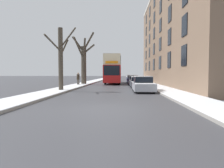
{
  "coord_description": "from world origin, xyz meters",
  "views": [
    {
      "loc": [
        0.84,
        -8.85,
        1.58
      ],
      "look_at": [
        -0.46,
        18.9,
        0.2
      ],
      "focal_mm": 32.0,
      "sensor_mm": 36.0,
      "label": 1
    }
  ],
  "objects_px": {
    "parked_car_0": "(143,85)",
    "parked_car_2": "(135,81)",
    "bare_tree_left_1": "(84,61)",
    "parked_car_3": "(133,80)",
    "parked_car_4": "(131,79)",
    "double_decker_bus": "(113,68)",
    "parked_car_1": "(138,82)",
    "bare_tree_left_0": "(61,58)",
    "pedestrian_left_sidewalk": "(78,78)"
  },
  "relations": [
    {
      "from": "bare_tree_left_0",
      "to": "parked_car_4",
      "type": "distance_m",
      "value": 22.42
    },
    {
      "from": "bare_tree_left_1",
      "to": "parked_car_2",
      "type": "xyz_separation_m",
      "value": [
        7.45,
        -0.64,
        -2.86
      ]
    },
    {
      "from": "bare_tree_left_1",
      "to": "parked_car_1",
      "type": "xyz_separation_m",
      "value": [
        7.45,
        -5.71,
        -2.89
      ]
    },
    {
      "from": "parked_car_2",
      "to": "pedestrian_left_sidewalk",
      "type": "xyz_separation_m",
      "value": [
        -7.84,
        -1.36,
        0.35
      ]
    },
    {
      "from": "parked_car_0",
      "to": "parked_car_2",
      "type": "height_order",
      "value": "parked_car_0"
    },
    {
      "from": "bare_tree_left_1",
      "to": "parked_car_0",
      "type": "height_order",
      "value": "bare_tree_left_1"
    },
    {
      "from": "bare_tree_left_1",
      "to": "parked_car_3",
      "type": "xyz_separation_m",
      "value": [
        7.45,
        4.27,
        -2.84
      ]
    },
    {
      "from": "parked_car_3",
      "to": "parked_car_4",
      "type": "distance_m",
      "value": 5.58
    },
    {
      "from": "bare_tree_left_1",
      "to": "pedestrian_left_sidewalk",
      "type": "height_order",
      "value": "bare_tree_left_1"
    },
    {
      "from": "parked_car_2",
      "to": "double_decker_bus",
      "type": "bearing_deg",
      "value": 122.33
    },
    {
      "from": "double_decker_bus",
      "to": "pedestrian_left_sidewalk",
      "type": "relative_size",
      "value": 6.54
    },
    {
      "from": "bare_tree_left_0",
      "to": "double_decker_bus",
      "type": "relative_size",
      "value": 0.51
    },
    {
      "from": "parked_car_0",
      "to": "parked_car_3",
      "type": "xyz_separation_m",
      "value": [
        0.0,
        15.41,
        0.01
      ]
    },
    {
      "from": "bare_tree_left_0",
      "to": "parked_car_4",
      "type": "relative_size",
      "value": 1.41
    },
    {
      "from": "parked_car_3",
      "to": "parked_car_0",
      "type": "bearing_deg",
      "value": -90.0
    },
    {
      "from": "parked_car_4",
      "to": "pedestrian_left_sidewalk",
      "type": "height_order",
      "value": "pedestrian_left_sidewalk"
    },
    {
      "from": "parked_car_3",
      "to": "double_decker_bus",
      "type": "bearing_deg",
      "value": 175.14
    },
    {
      "from": "parked_car_0",
      "to": "pedestrian_left_sidewalk",
      "type": "distance_m",
      "value": 12.04
    },
    {
      "from": "parked_car_4",
      "to": "parked_car_2",
      "type": "bearing_deg",
      "value": -90.0
    },
    {
      "from": "parked_car_0",
      "to": "parked_car_1",
      "type": "bearing_deg",
      "value": 90.0
    },
    {
      "from": "bare_tree_left_0",
      "to": "parked_car_1",
      "type": "relative_size",
      "value": 1.38
    },
    {
      "from": "parked_car_1",
      "to": "pedestrian_left_sidewalk",
      "type": "xyz_separation_m",
      "value": [
        -7.84,
        3.71,
        0.38
      ]
    },
    {
      "from": "parked_car_2",
      "to": "parked_car_3",
      "type": "bearing_deg",
      "value": 90.0
    },
    {
      "from": "bare_tree_left_1",
      "to": "parked_car_0",
      "type": "xyz_separation_m",
      "value": [
        7.45,
        -11.13,
        -2.85
      ]
    },
    {
      "from": "bare_tree_left_0",
      "to": "parked_car_0",
      "type": "xyz_separation_m",
      "value": [
        7.41,
        0.03,
        -2.41
      ]
    },
    {
      "from": "bare_tree_left_0",
      "to": "parked_car_3",
      "type": "relative_size",
      "value": 1.5
    },
    {
      "from": "parked_car_0",
      "to": "parked_car_1",
      "type": "distance_m",
      "value": 5.43
    },
    {
      "from": "parked_car_4",
      "to": "pedestrian_left_sidewalk",
      "type": "xyz_separation_m",
      "value": [
        -7.84,
        -11.86,
        0.32
      ]
    },
    {
      "from": "parked_car_3",
      "to": "parked_car_4",
      "type": "bearing_deg",
      "value": 90.0
    },
    {
      "from": "bare_tree_left_1",
      "to": "double_decker_bus",
      "type": "height_order",
      "value": "bare_tree_left_1"
    },
    {
      "from": "parked_car_2",
      "to": "parked_car_4",
      "type": "bearing_deg",
      "value": 90.0
    },
    {
      "from": "parked_car_0",
      "to": "parked_car_3",
      "type": "distance_m",
      "value": 15.41
    },
    {
      "from": "pedestrian_left_sidewalk",
      "to": "parked_car_2",
      "type": "bearing_deg",
      "value": 25.65
    },
    {
      "from": "bare_tree_left_1",
      "to": "parked_car_0",
      "type": "distance_m",
      "value": 13.69
    },
    {
      "from": "parked_car_1",
      "to": "parked_car_2",
      "type": "xyz_separation_m",
      "value": [
        -0.0,
        5.07,
        0.02
      ]
    },
    {
      "from": "double_decker_bus",
      "to": "parked_car_3",
      "type": "xyz_separation_m",
      "value": [
        3.28,
        -0.28,
        -1.87
      ]
    },
    {
      "from": "parked_car_0",
      "to": "parked_car_2",
      "type": "distance_m",
      "value": 10.5
    },
    {
      "from": "parked_car_1",
      "to": "parked_car_2",
      "type": "bearing_deg",
      "value": 90.0
    },
    {
      "from": "bare_tree_left_1",
      "to": "parked_car_0",
      "type": "bearing_deg",
      "value": -56.22
    },
    {
      "from": "bare_tree_left_0",
      "to": "parked_car_1",
      "type": "bearing_deg",
      "value": 36.38
    },
    {
      "from": "parked_car_0",
      "to": "parked_car_4",
      "type": "distance_m",
      "value": 20.99
    },
    {
      "from": "parked_car_0",
      "to": "parked_car_3",
      "type": "relative_size",
      "value": 1.1
    },
    {
      "from": "parked_car_0",
      "to": "parked_car_2",
      "type": "bearing_deg",
      "value": 90.0
    },
    {
      "from": "parked_car_2",
      "to": "parked_car_4",
      "type": "xyz_separation_m",
      "value": [
        0.0,
        10.49,
        0.03
      ]
    },
    {
      "from": "bare_tree_left_0",
      "to": "parked_car_1",
      "type": "distance_m",
      "value": 9.52
    },
    {
      "from": "bare_tree_left_1",
      "to": "parked_car_4",
      "type": "height_order",
      "value": "bare_tree_left_1"
    },
    {
      "from": "parked_car_1",
      "to": "parked_car_2",
      "type": "relative_size",
      "value": 1.04
    },
    {
      "from": "double_decker_bus",
      "to": "parked_car_2",
      "type": "distance_m",
      "value": 6.43
    },
    {
      "from": "bare_tree_left_0",
      "to": "parked_car_3",
      "type": "xyz_separation_m",
      "value": [
        7.41,
        15.44,
        -2.4
      ]
    },
    {
      "from": "bare_tree_left_1",
      "to": "pedestrian_left_sidewalk",
      "type": "xyz_separation_m",
      "value": [
        -0.39,
        -2.0,
        -2.51
      ]
    }
  ]
}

